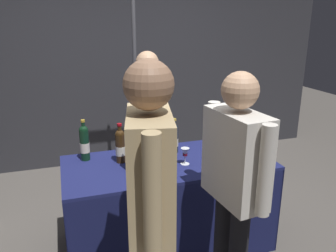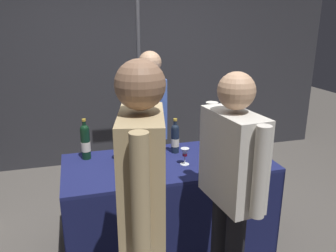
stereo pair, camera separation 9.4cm
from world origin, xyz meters
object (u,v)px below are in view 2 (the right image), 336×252
booth_signpost (139,63)px  tasting_table (168,187)px  display_bottle_0 (130,151)px  wine_glass_near_vendor (185,153)px  featured_wine_bottle (85,141)px  vendor_presenter (151,116)px  taster_foreground_right (231,176)px

booth_signpost → tasting_table: bearing=-90.6°
display_bottle_0 → wine_glass_near_vendor: 0.43m
featured_wine_bottle → vendor_presenter: 0.78m
display_bottle_0 → vendor_presenter: size_ratio=0.22×
vendor_presenter → display_bottle_0: bearing=-23.4°
wine_glass_near_vendor → vendor_presenter: (-0.10, 0.77, 0.10)m
display_bottle_0 → vendor_presenter: 0.81m
tasting_table → taster_foreground_right: taster_foreground_right is taller
vendor_presenter → taster_foreground_right: 1.43m
featured_wine_bottle → tasting_table: bearing=-20.8°
vendor_presenter → booth_signpost: bearing=-178.8°
display_bottle_0 → wine_glass_near_vendor: display_bottle_0 is taller
wine_glass_near_vendor → vendor_presenter: vendor_presenter is taller
featured_wine_bottle → vendor_presenter: (0.65, 0.44, 0.04)m
taster_foreground_right → booth_signpost: booth_signpost is taller
display_bottle_0 → booth_signpost: size_ratio=0.15×
wine_glass_near_vendor → taster_foreground_right: size_ratio=0.08×
tasting_table → taster_foreground_right: bearing=-75.5°
featured_wine_bottle → display_bottle_0: bearing=-43.6°
featured_wine_bottle → taster_foreground_right: taster_foreground_right is taller
tasting_table → featured_wine_bottle: bearing=159.2°
tasting_table → taster_foreground_right: size_ratio=1.05×
wine_glass_near_vendor → tasting_table: bearing=141.0°
display_bottle_0 → booth_signpost: 1.41m
display_bottle_0 → taster_foreground_right: 0.85m
wine_glass_near_vendor → taster_foreground_right: 0.66m
featured_wine_bottle → wine_glass_near_vendor: 0.82m
tasting_table → booth_signpost: booth_signpost is taller
taster_foreground_right → featured_wine_bottle: bearing=34.0°
vendor_presenter → taster_foreground_right: size_ratio=1.00×
featured_wine_bottle → taster_foreground_right: 1.28m
tasting_table → vendor_presenter: size_ratio=1.05×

